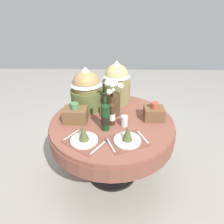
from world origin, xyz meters
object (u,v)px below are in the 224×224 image
(place_setting_left, at_px, (84,137))
(woven_basket_side_left, at_px, (76,114))
(woven_basket_side_right, at_px, (154,113))
(place_setting_right, at_px, (127,137))
(tumbler_mid, at_px, (124,121))
(flower_vase, at_px, (114,100))
(wine_bottle_centre, at_px, (111,113))
(wine_bottle_left, at_px, (105,116))
(dining_table, at_px, (112,130))
(gift_tub_back_left, at_px, (86,87))
(gift_tub_back_centre, at_px, (116,81))

(place_setting_left, height_order, woven_basket_side_left, woven_basket_side_left)
(place_setting_left, height_order, woven_basket_side_right, woven_basket_side_right)
(place_setting_right, height_order, tumbler_mid, place_setting_right)
(tumbler_mid, bearing_deg, place_setting_right, -85.55)
(flower_vase, bearing_deg, wine_bottle_centre, -96.26)
(place_setting_left, bearing_deg, wine_bottle_centre, 50.67)
(wine_bottle_left, relative_size, wine_bottle_centre, 1.15)
(dining_table, relative_size, woven_basket_side_left, 5.49)
(gift_tub_back_left, bearing_deg, place_setting_right, -55.28)
(flower_vase, distance_m, wine_bottle_centre, 0.19)
(gift_tub_back_left, xyz_separation_m, woven_basket_side_left, (-0.08, -0.30, -0.17))
(dining_table, bearing_deg, place_setting_left, -123.73)
(place_setting_left, xyz_separation_m, wine_bottle_centre, (0.23, 0.28, 0.08))
(flower_vase, relative_size, woven_basket_side_right, 2.13)
(gift_tub_back_left, height_order, woven_basket_side_right, gift_tub_back_left)
(flower_vase, xyz_separation_m, wine_bottle_centre, (-0.02, -0.18, -0.06))
(wine_bottle_centre, bearing_deg, flower_vase, 83.74)
(dining_table, relative_size, wine_bottle_left, 3.43)
(place_setting_left, bearing_deg, gift_tub_back_left, 94.73)
(place_setting_right, relative_size, gift_tub_back_left, 0.87)
(flower_vase, relative_size, woven_basket_side_left, 1.79)
(dining_table, xyz_separation_m, place_setting_left, (-0.23, -0.35, 0.17))
(flower_vase, bearing_deg, wine_bottle_left, -105.02)
(flower_vase, xyz_separation_m, woven_basket_side_right, (0.41, -0.07, -0.11))
(wine_bottle_left, height_order, woven_basket_side_left, wine_bottle_left)
(gift_tub_back_left, height_order, gift_tub_back_centre, gift_tub_back_centre)
(place_setting_right, distance_m, flower_vase, 0.49)
(gift_tub_back_centre, distance_m, woven_basket_side_right, 0.59)
(wine_bottle_left, height_order, wine_bottle_centre, wine_bottle_left)
(place_setting_left, distance_m, gift_tub_back_centre, 0.86)
(woven_basket_side_right, bearing_deg, woven_basket_side_left, -175.63)
(place_setting_right, height_order, gift_tub_back_centre, gift_tub_back_centre)
(place_setting_left, xyz_separation_m, tumbler_mid, (0.36, 0.26, 0.01))
(place_setting_left, distance_m, wine_bottle_left, 0.28)
(dining_table, height_order, tumbler_mid, tumbler_mid)
(dining_table, xyz_separation_m, tumbler_mid, (0.12, -0.09, 0.18))
(place_setting_right, bearing_deg, tumbler_mid, 94.45)
(gift_tub_back_left, bearing_deg, dining_table, -44.04)
(tumbler_mid, distance_m, woven_basket_side_left, 0.49)
(place_setting_right, relative_size, woven_basket_side_left, 1.77)
(place_setting_right, relative_size, wine_bottle_left, 1.10)
(woven_basket_side_right, bearing_deg, gift_tub_back_left, 161.57)
(tumbler_mid, height_order, woven_basket_side_right, woven_basket_side_right)
(dining_table, height_order, flower_vase, flower_vase)
(dining_table, distance_m, tumbler_mid, 0.23)
(tumbler_mid, bearing_deg, gift_tub_back_centre, 98.65)
(dining_table, xyz_separation_m, woven_basket_side_right, (0.43, 0.04, 0.19))
(wine_bottle_left, bearing_deg, dining_table, 70.18)
(place_setting_left, height_order, gift_tub_back_centre, gift_tub_back_centre)
(place_setting_right, bearing_deg, woven_basket_side_right, 53.07)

